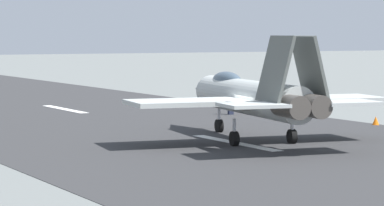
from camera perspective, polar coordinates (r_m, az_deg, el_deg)
ground_plane at (r=47.82m, az=3.14°, el=-2.56°), size 400.00×400.00×0.00m
runway_strip at (r=47.81m, az=3.15°, el=-2.55°), size 240.00×26.00×0.02m
fighter_jet at (r=49.14m, az=3.60°, el=0.43°), size 16.58×13.93×5.59m
crew_person at (r=65.17m, az=2.38°, el=0.04°), size 0.28×0.70×1.74m
marker_cone_mid at (r=58.95m, az=11.16°, el=-1.07°), size 0.44×0.44×0.55m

